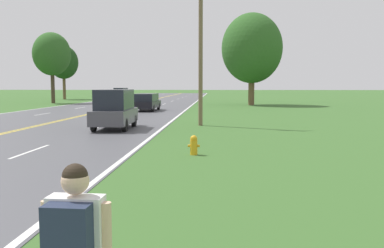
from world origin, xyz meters
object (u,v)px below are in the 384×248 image
object	(u,v)px
tree_far_back	(52,54)
car_silver_suv_mid_near	(121,93)
tree_left_verge	(252,48)
tree_behind_sign	(64,62)
car_black_van_approaching	(146,102)
hitchhiker_person	(75,246)
car_dark_grey_van_nearest	(115,109)
fire_hydrant	(194,145)

from	to	relation	value
tree_far_back	car_silver_suv_mid_near	size ratio (longest dim) A/B	2.00
tree_left_verge	tree_behind_sign	size ratio (longest dim) A/B	1.22
tree_behind_sign	tree_far_back	world-z (taller)	tree_far_back
tree_behind_sign	car_black_van_approaching	world-z (taller)	tree_behind_sign
tree_far_back	car_black_van_approaching	size ratio (longest dim) A/B	1.86
hitchhiker_person	car_dark_grey_van_nearest	bearing A→B (deg)	15.63
tree_left_verge	hitchhiker_person	bearing A→B (deg)	-96.47
hitchhiker_person	car_dark_grey_van_nearest	distance (m)	18.62
tree_behind_sign	tree_far_back	distance (m)	14.73
fire_hydrant	tree_left_verge	xyz separation A→B (m)	(4.75, 34.62, 6.24)
fire_hydrant	tree_left_verge	bearing A→B (deg)	82.18
car_dark_grey_van_nearest	car_black_van_approaching	world-z (taller)	car_dark_grey_van_nearest
fire_hydrant	tree_behind_sign	bearing A→B (deg)	115.10
car_dark_grey_van_nearest	car_silver_suv_mid_near	distance (m)	47.44
car_black_van_approaching	fire_hydrant	bearing A→B (deg)	15.01
fire_hydrant	car_dark_grey_van_nearest	bearing A→B (deg)	120.97
fire_hydrant	car_dark_grey_van_nearest	size ratio (longest dim) A/B	0.16
hitchhiker_person	fire_hydrant	bearing A→B (deg)	0.33
hitchhiker_person	fire_hydrant	world-z (taller)	hitchhiker_person
car_black_van_approaching	car_silver_suv_mid_near	xyz separation A→B (m)	(-9.76, 30.88, 0.14)
tree_left_verge	tree_far_back	xyz separation A→B (m)	(-25.05, 2.97, -0.34)
tree_left_verge	car_dark_grey_van_nearest	size ratio (longest dim) A/B	2.52
tree_left_verge	car_black_van_approaching	xyz separation A→B (m)	(-10.40, -11.54, -5.75)
fire_hydrant	hitchhiker_person	bearing A→B (deg)	-91.94
tree_left_verge	car_dark_grey_van_nearest	bearing A→B (deg)	-109.30
hitchhiker_person	car_black_van_approaching	xyz separation A→B (m)	(-5.30, 33.44, -0.21)
car_dark_grey_van_nearest	car_silver_suv_mid_near	xyz separation A→B (m)	(-10.76, 46.20, -0.10)
tree_left_verge	tree_far_back	world-z (taller)	tree_left_verge
hitchhiker_person	car_silver_suv_mid_near	world-z (taller)	car_silver_suv_mid_near
tree_behind_sign	car_silver_suv_mid_near	distance (m)	10.41
tree_behind_sign	car_black_van_approaching	distance (m)	34.59
fire_hydrant	tree_far_back	size ratio (longest dim) A/B	0.07
fire_hydrant	car_black_van_approaching	world-z (taller)	car_black_van_approaching
tree_far_back	car_dark_grey_van_nearest	size ratio (longest dim) A/B	2.14
tree_left_verge	tree_far_back	distance (m)	25.23
tree_behind_sign	tree_left_verge	bearing A→B (deg)	-30.61
fire_hydrant	tree_left_verge	distance (m)	35.50
car_black_van_approaching	tree_left_verge	bearing A→B (deg)	139.22
fire_hydrant	car_silver_suv_mid_near	xyz separation A→B (m)	(-15.41, 53.96, 0.64)
tree_left_verge	car_black_van_approaching	world-z (taller)	tree_left_verge
car_dark_grey_van_nearest	car_black_van_approaching	size ratio (longest dim) A/B	0.87
car_dark_grey_van_nearest	hitchhiker_person	bearing A→B (deg)	11.80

